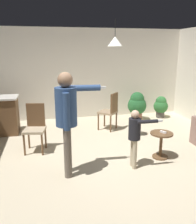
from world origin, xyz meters
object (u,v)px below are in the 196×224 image
object	(u,v)px
potted_plant_by_wall	(161,106)
person_child	(135,133)
dining_chair_by_counter	(35,126)
spare_remote_on_table	(163,132)
potted_plant_corner	(137,105)
side_table_by_couch	(161,142)
person_adult	(67,113)
dining_chair_near_wall	(110,110)

from	to	relation	value
potted_plant_by_wall	person_child	bearing A→B (deg)	-124.23
dining_chair_by_counter	person_child	bearing A→B (deg)	157.61
person_child	spare_remote_on_table	size ratio (longest dim) A/B	8.28
person_child	potted_plant_by_wall	world-z (taller)	person_child
spare_remote_on_table	dining_chair_by_counter	bearing A→B (deg)	159.41
person_child	potted_plant_corner	xyz separation A→B (m)	(1.16, 2.82, -0.20)
side_table_by_couch	potted_plant_corner	size ratio (longest dim) A/B	0.61
person_adult	dining_chair_by_counter	xyz separation A→B (m)	(-0.58, 1.16, -0.54)
dining_chair_by_counter	dining_chair_near_wall	xyz separation A→B (m)	(1.88, 0.96, 0.00)
potted_plant_corner	side_table_by_couch	bearing A→B (deg)	-101.04
dining_chair_near_wall	person_child	bearing A→B (deg)	-142.53
person_adult	spare_remote_on_table	world-z (taller)	person_adult
side_table_by_couch	spare_remote_on_table	size ratio (longest dim) A/B	4.00
side_table_by_couch	potted_plant_by_wall	xyz separation A→B (m)	(1.33, 2.66, 0.05)
dining_chair_near_wall	person_adult	bearing A→B (deg)	-170.79
person_child	potted_plant_corner	bearing A→B (deg)	159.04
person_adult	side_table_by_couch	bearing A→B (deg)	101.43
potted_plant_by_wall	spare_remote_on_table	size ratio (longest dim) A/B	5.21
dining_chair_near_wall	spare_remote_on_table	size ratio (longest dim) A/B	7.69
dining_chair_by_counter	potted_plant_corner	distance (m)	3.35
potted_plant_corner	spare_remote_on_table	world-z (taller)	potted_plant_corner
person_adult	dining_chair_near_wall	size ratio (longest dim) A/B	1.75
dining_chair_near_wall	spare_remote_on_table	bearing A→B (deg)	-122.60
side_table_by_couch	potted_plant_corner	xyz separation A→B (m)	(0.50, 2.56, 0.15)
person_adult	potted_plant_by_wall	xyz separation A→B (m)	(3.17, 2.92, -0.71)
person_adult	potted_plant_by_wall	distance (m)	4.37
side_table_by_couch	dining_chair_by_counter	bearing A→B (deg)	159.50
person_child	spare_remote_on_table	xyz separation A→B (m)	(0.68, 0.25, -0.13)
dining_chair_by_counter	potted_plant_by_wall	distance (m)	4.14
person_child	dining_chair_by_counter	xyz separation A→B (m)	(-1.76, 1.17, -0.12)
potted_plant_corner	person_child	bearing A→B (deg)	-112.28
spare_remote_on_table	person_child	bearing A→B (deg)	-159.94
dining_chair_by_counter	spare_remote_on_table	size ratio (longest dim) A/B	7.69
dining_chair_by_counter	potted_plant_corner	xyz separation A→B (m)	(2.91, 1.66, -0.07)
side_table_by_couch	spare_remote_on_table	bearing A→B (deg)	-28.40
dining_chair_by_counter	spare_remote_on_table	xyz separation A→B (m)	(2.44, -0.92, -0.01)
potted_plant_by_wall	spare_remote_on_table	distance (m)	2.98
side_table_by_couch	person_child	bearing A→B (deg)	-158.19
side_table_by_couch	dining_chair_by_counter	xyz separation A→B (m)	(-2.41, 0.90, 0.22)
dining_chair_near_wall	potted_plant_by_wall	xyz separation A→B (m)	(1.86, 0.80, -0.17)
dining_chair_by_counter	side_table_by_couch	bearing A→B (deg)	170.67
person_adult	dining_chair_near_wall	bearing A→B (deg)	151.75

